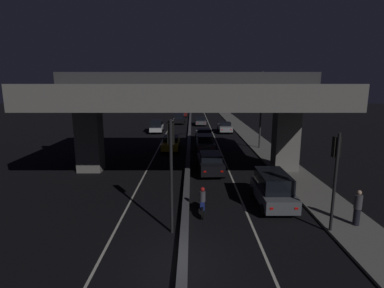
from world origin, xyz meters
TOP-DOWN VIEW (x-y plane):
  - ground_plane at (0.00, 0.00)m, footprint 200.00×200.00m
  - lane_line_left_inner at (-3.36, 35.00)m, footprint 0.12×126.00m
  - lane_line_right_inner at (3.36, 35.00)m, footprint 0.12×126.00m
  - median_divider at (0.00, 35.00)m, footprint 0.39×126.00m
  - sidewalk_right at (8.21, 28.00)m, footprint 2.78×126.00m
  - elevated_overpass at (0.00, 13.06)m, footprint 20.40×13.32m
  - traffic_light_left_of_median at (-0.60, 2.75)m, footprint 0.30×0.49m
  - traffic_light_right_of_median at (6.93, 2.76)m, footprint 0.30×0.49m
  - street_lamp at (7.33, 21.45)m, footprint 2.61×0.32m
  - car_grey_lead at (5.04, 5.98)m, footprint 1.98×4.24m
  - car_black_second at (1.79, 12.50)m, footprint 2.11×4.69m
  - car_grey_third at (1.76, 20.56)m, footprint 2.04×4.06m
  - car_silver_fourth at (1.83, 26.11)m, footprint 2.07×4.83m
  - car_silver_fifth at (5.17, 32.80)m, footprint 1.98×4.28m
  - car_grey_sixth at (1.88, 40.85)m, footprint 1.98×4.49m
  - car_taxi_yellow_lead_oncoming at (-1.89, 20.99)m, footprint 1.91×4.64m
  - car_white_second_oncoming at (-4.81, 32.88)m, footprint 2.01×4.60m
  - car_black_third_oncoming at (-1.92, 42.83)m, footprint 2.02×4.67m
  - car_dark_red_fourth_oncoming at (-1.56, 54.37)m, footprint 2.00×4.47m
  - motorcycle_blue_filtering_near at (0.92, 4.81)m, footprint 0.33×2.03m
  - pedestrian_on_sidewalk at (8.42, 3.19)m, footprint 0.37×0.37m

SIDE VIEW (x-z plane):
  - ground_plane at x=0.00m, z-range 0.00..0.00m
  - lane_line_left_inner at x=-3.36m, z-range 0.00..0.00m
  - lane_line_right_inner at x=3.36m, z-range 0.00..0.00m
  - sidewalk_right at x=8.21m, z-range 0.00..0.13m
  - median_divider at x=0.00m, z-range 0.00..0.31m
  - motorcycle_blue_filtering_near at x=0.92m, z-range -0.12..1.38m
  - car_grey_sixth at x=1.88m, z-range 0.03..1.44m
  - car_taxi_yellow_lead_oncoming at x=-1.89m, z-range 0.02..1.49m
  - car_silver_fifth at x=5.17m, z-range 0.02..1.54m
  - car_silver_fourth at x=1.83m, z-range 0.01..1.55m
  - car_dark_red_fourth_oncoming at x=-1.56m, z-range 0.04..1.56m
  - car_black_second at x=1.79m, z-range 0.02..1.66m
  - car_grey_third at x=1.76m, z-range 0.04..1.73m
  - car_white_second_oncoming at x=-4.81m, z-range 0.07..1.81m
  - car_black_third_oncoming at x=-1.92m, z-range 0.05..1.87m
  - car_grey_lead at x=5.04m, z-range 0.04..1.96m
  - pedestrian_on_sidewalk at x=8.42m, z-range 0.13..1.92m
  - traffic_light_right_of_median at x=6.93m, z-range 0.88..5.68m
  - traffic_light_left_of_median at x=-0.60m, z-range 0.97..6.38m
  - street_lamp at x=7.33m, z-range 0.77..9.05m
  - elevated_overpass at x=0.00m, z-range 2.02..9.86m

